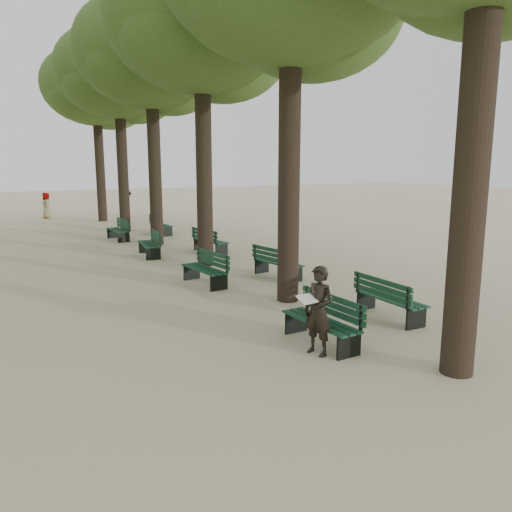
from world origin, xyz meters
TOP-DOWN VIEW (x-y plane):
  - ground at (0.00, 0.00)m, footprint 120.00×120.00m
  - tree_central_2 at (1.50, 8.00)m, footprint 6.00×6.00m
  - tree_central_3 at (1.50, 13.00)m, footprint 6.00×6.00m
  - tree_central_4 at (1.50, 18.00)m, footprint 6.00×6.00m
  - tree_central_5 at (1.50, 23.00)m, footprint 6.00×6.00m
  - bench_left_0 at (0.37, 0.13)m, footprint 0.63×1.82m
  - bench_left_1 at (0.37, 5.51)m, footprint 0.73×1.84m
  - bench_left_2 at (0.37, 10.52)m, footprint 0.80×1.86m
  - bench_left_3 at (0.37, 15.01)m, footprint 0.66×1.83m
  - bench_right_0 at (2.63, 0.67)m, footprint 0.63×1.82m
  - bench_right_1 at (2.63, 5.28)m, footprint 0.80×1.86m
  - bench_right_2 at (2.63, 10.12)m, footprint 0.81×1.86m
  - bench_right_3 at (2.63, 15.82)m, footprint 0.61×1.81m
  - man_with_map at (0.03, -0.24)m, footprint 0.67×0.70m
  - pedestrian_d at (-1.19, 26.09)m, footprint 0.40×0.81m
  - pedestrian_b at (3.59, 25.13)m, footprint 0.70×1.09m

SIDE VIEW (x-z plane):
  - ground at x=0.00m, z-range 0.00..0.00m
  - bench_left_0 at x=0.37m, z-range -0.19..0.73m
  - bench_left_1 at x=0.37m, z-range -0.19..0.73m
  - bench_left_2 at x=0.37m, z-range -0.19..0.73m
  - bench_left_3 at x=0.37m, z-range -0.19..0.73m
  - bench_right_0 at x=2.63m, z-range -0.19..0.73m
  - bench_right_1 at x=2.63m, z-range -0.19..0.73m
  - bench_right_2 at x=2.63m, z-range -0.19..0.73m
  - bench_right_3 at x=2.63m, z-range -0.19..0.73m
  - pedestrian_d at x=-1.19m, z-range 0.00..1.59m
  - man_with_map at x=0.03m, z-range 0.00..1.60m
  - pedestrian_b at x=3.59m, z-range 0.00..1.62m
  - tree_central_2 at x=1.50m, z-range 2.68..12.63m
  - tree_central_3 at x=1.50m, z-range 2.68..12.63m
  - tree_central_4 at x=1.50m, z-range 2.68..12.63m
  - tree_central_5 at x=1.50m, z-range 2.68..12.63m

